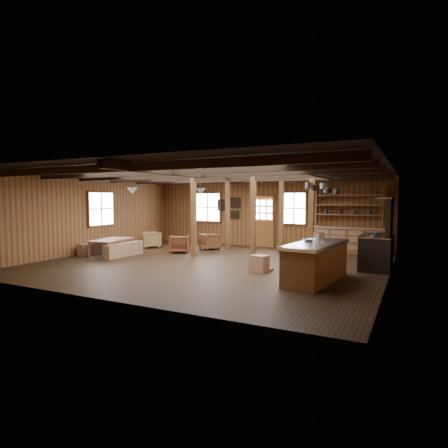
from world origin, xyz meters
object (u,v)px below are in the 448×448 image
at_px(armchair_a, 180,244).
at_px(armchair_b, 210,241).
at_px(dining_table, 112,247).
at_px(kitchen_island, 316,262).
at_px(commercial_range, 378,246).
at_px(armchair_c, 151,240).

distance_m(armchair_a, armchair_b, 1.38).
relative_size(dining_table, armchair_b, 2.31).
distance_m(kitchen_island, dining_table, 7.40).
height_order(dining_table, armchair_a, armchair_a).
relative_size(commercial_range, armchair_a, 2.89).
bearing_deg(kitchen_island, dining_table, 179.75).
height_order(commercial_range, armchair_c, commercial_range).
bearing_deg(kitchen_island, armchair_b, 149.81).
relative_size(commercial_range, armchair_c, 2.87).
relative_size(kitchen_island, commercial_range, 1.28).
distance_m(dining_table, armchair_b, 3.70).
bearing_deg(armchair_b, dining_table, 81.86).
height_order(armchair_a, armchair_b, armchair_a).
bearing_deg(dining_table, kitchen_island, -105.91).
bearing_deg(commercial_range, kitchen_island, -116.72).
xyz_separation_m(commercial_range, armchair_b, (-6.21, 1.37, -0.33)).
distance_m(kitchen_island, armchair_c, 8.05).
bearing_deg(kitchen_island, commercial_range, 69.87).
bearing_deg(dining_table, commercial_range, -89.12).
xyz_separation_m(armchair_a, armchair_c, (-1.82, 0.63, 0.00)).
xyz_separation_m(dining_table, armchair_c, (-0.07, 2.25, 0.04)).
bearing_deg(commercial_range, armchair_a, 179.03).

